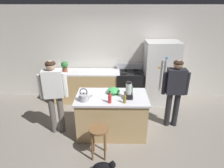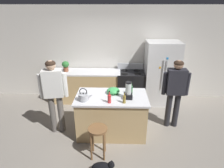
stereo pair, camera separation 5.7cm
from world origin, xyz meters
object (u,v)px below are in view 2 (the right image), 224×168
(person_by_island_left, at_px, (54,91))
(bottle_vinegar, at_px, (124,99))
(kitchen_island, at_px, (112,115))
(tea_kettle, at_px, (84,97))
(bottle_soda, at_px, (109,98))
(refrigerator, at_px, (161,73))
(person_by_sink_right, at_px, (175,88))
(potted_plant, at_px, (66,65))
(blender_appliance, at_px, (128,91))
(bottle_olive_oil, at_px, (131,89))
(cat, at_px, (103,167))
(mixing_bowl, at_px, (113,91))
(stove_range, at_px, (130,87))
(bar_stool, at_px, (98,134))

(person_by_island_left, bearing_deg, bottle_vinegar, -11.82)
(kitchen_island, height_order, tea_kettle, tea_kettle)
(bottle_soda, bearing_deg, refrigerator, 52.33)
(bottle_vinegar, bearing_deg, bottle_soda, -179.98)
(person_by_sink_right, relative_size, bottle_vinegar, 6.90)
(person_by_island_left, distance_m, tea_kettle, 0.71)
(potted_plant, bearing_deg, blender_appliance, -43.79)
(person_by_sink_right, bearing_deg, bottle_olive_oil, -170.10)
(bottle_vinegar, bearing_deg, refrigerator, 58.65)
(person_by_island_left, distance_m, potted_plant, 1.54)
(kitchen_island, bearing_deg, person_by_island_left, 178.97)
(cat, distance_m, bottle_vinegar, 1.29)
(person_by_sink_right, bearing_deg, kitchen_island, -167.83)
(kitchen_island, relative_size, refrigerator, 0.84)
(potted_plant, relative_size, mixing_bowl, 1.07)
(person_by_island_left, bearing_deg, mixing_bowl, 5.15)
(stove_range, bearing_deg, cat, -103.04)
(refrigerator, height_order, person_by_island_left, refrigerator)
(cat, xyz_separation_m, potted_plant, (-1.25, 2.68, 0.99))
(bar_stool, height_order, bottle_vinegar, bottle_vinegar)
(bottle_vinegar, bearing_deg, cat, -113.80)
(bottle_soda, bearing_deg, person_by_sink_right, 22.29)
(kitchen_island, height_order, blender_appliance, blender_appliance)
(stove_range, relative_size, bar_stool, 1.73)
(bottle_olive_oil, xyz_separation_m, bottle_soda, (-0.45, -0.42, -0.01))
(stove_range, bearing_deg, bottle_soda, -106.43)
(bar_stool, distance_m, bottle_vinegar, 0.83)
(blender_appliance, relative_size, tea_kettle, 1.31)
(kitchen_island, xyz_separation_m, person_by_island_left, (-1.23, 0.02, 0.56))
(person_by_sink_right, xyz_separation_m, bottle_olive_oil, (-0.99, -0.17, 0.04))
(cat, bearing_deg, bottle_olive_oil, 67.12)
(bottle_olive_oil, bearing_deg, stove_range, 86.61)
(person_by_island_left, xyz_separation_m, potted_plant, (-0.14, 1.53, 0.07))
(kitchen_island, bearing_deg, refrigerator, 48.09)
(potted_plant, height_order, bottle_olive_oil, potted_plant)
(cat, height_order, bottle_olive_oil, bottle_olive_oil)
(tea_kettle, bearing_deg, bar_stool, -58.67)
(bottle_olive_oil, xyz_separation_m, mixing_bowl, (-0.38, 0.00, -0.04))
(kitchen_island, relative_size, bottle_vinegar, 6.43)
(kitchen_island, distance_m, cat, 1.19)
(kitchen_island, bearing_deg, cat, -95.79)
(refrigerator, relative_size, potted_plant, 5.99)
(cat, height_order, tea_kettle, tea_kettle)
(bar_stool, bearing_deg, person_by_sink_right, 32.37)
(refrigerator, bearing_deg, person_by_island_left, -150.12)
(cat, xyz_separation_m, blender_appliance, (0.46, 1.04, 0.97))
(bottle_soda, height_order, tea_kettle, tea_kettle)
(person_by_sink_right, distance_m, bottle_vinegar, 1.30)
(cat, bearing_deg, stove_range, 76.96)
(kitchen_island, distance_m, bar_stool, 0.77)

